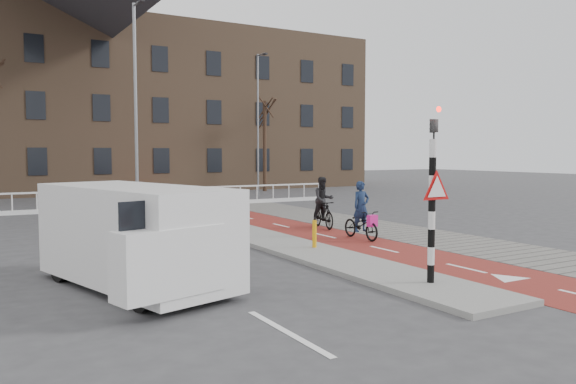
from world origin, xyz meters
TOP-DOWN VIEW (x-y plane):
  - ground at (0.00, 0.00)m, footprint 120.00×120.00m
  - bike_lane at (1.50, 10.00)m, footprint 2.50×60.00m
  - sidewalk at (4.30, 10.00)m, footprint 3.00×60.00m
  - curb_island at (-0.70, 4.00)m, footprint 1.80×16.00m
  - traffic_signal at (-0.60, -2.02)m, footprint 0.80×0.80m
  - bollard at (-0.39, 2.70)m, footprint 0.12×0.12m
  - cyclist_near at (2.09, 3.85)m, footprint 0.65×1.75m
  - cyclist_far at (2.45, 6.58)m, footprint 0.87×1.77m
  - van at (-5.76, 0.99)m, footprint 3.14×5.14m
  - railing at (-5.00, 17.00)m, footprint 28.00×0.10m
  - townhouse_row at (-3.00, 32.00)m, footprint 46.00×10.00m
  - tree_right at (9.78, 25.28)m, footprint 0.26×0.26m
  - streetlight_near at (-3.15, 10.72)m, footprint 0.12×0.12m
  - streetlight_right at (7.15, 21.12)m, footprint 0.12×0.12m

SIDE VIEW (x-z plane):
  - ground at x=0.00m, z-range 0.00..0.00m
  - bike_lane at x=1.50m, z-range 0.00..0.01m
  - sidewalk at x=4.30m, z-range 0.00..0.01m
  - curb_island at x=-0.70m, z-range 0.00..0.12m
  - railing at x=-5.00m, z-range -0.19..0.80m
  - bollard at x=-0.39m, z-range 0.12..0.87m
  - cyclist_near at x=2.09m, z-range -0.29..1.54m
  - cyclist_far at x=2.45m, z-range -0.15..1.70m
  - van at x=-5.76m, z-range 0.06..2.12m
  - traffic_signal at x=-0.60m, z-range 0.15..3.83m
  - tree_right at x=9.78m, z-range 0.00..6.40m
  - streetlight_near at x=-3.15m, z-range 0.00..8.20m
  - streetlight_right at x=7.15m, z-range 0.00..8.81m
  - townhouse_row at x=-3.00m, z-range -0.14..15.76m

